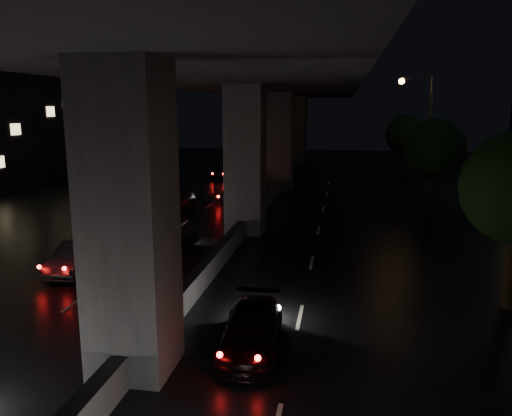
# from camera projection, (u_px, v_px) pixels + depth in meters

# --- Properties ---
(ground) EXTENTS (120.00, 120.00, 0.00)m
(ground) POSITION_uv_depth(u_px,v_px,m) (225.00, 258.00, 22.97)
(ground) COLOR black
(ground) RESTS_ON ground
(viaduct) EXTENTS (12.00, 80.00, 10.50)m
(viaduct) POSITION_uv_depth(u_px,v_px,m) (245.00, 78.00, 26.13)
(viaduct) COLOR #313033
(viaduct) RESTS_ON ground
(median_barrier) EXTENTS (0.45, 70.00, 0.85)m
(median_barrier) POSITION_uv_depth(u_px,v_px,m) (246.00, 224.00, 27.71)
(median_barrier) COLOR #313033
(median_barrier) RESTS_ON ground
(tree_c) EXTENTS (3.80, 3.80, 6.12)m
(tree_c) POSITION_uv_depth(u_px,v_px,m) (435.00, 149.00, 31.85)
(tree_c) COLOR black
(tree_c) RESTS_ON ground
(tree_d) EXTENTS (3.80, 3.80, 6.12)m
(tree_d) POSITION_uv_depth(u_px,v_px,m) (406.00, 135.00, 47.29)
(tree_d) COLOR black
(tree_d) RESTS_ON ground
(streetlight_far) EXTENTS (2.52, 0.44, 9.00)m
(streetlight_far) POSITION_uv_depth(u_px,v_px,m) (422.00, 123.00, 37.35)
(streetlight_far) COLOR #2D2D33
(streetlight_far) RESTS_ON ground
(car_3) EXTENTS (1.91, 4.14, 1.17)m
(car_3) POSITION_uv_depth(u_px,v_px,m) (251.00, 330.00, 14.20)
(car_3) COLOR black
(car_3) RESTS_ON ground
(car_4) EXTENTS (1.69, 3.97, 1.27)m
(car_4) POSITION_uv_depth(u_px,v_px,m) (78.00, 256.00, 21.05)
(car_4) COLOR black
(car_4) RESTS_ON ground
(car_5) EXTENTS (1.91, 3.44, 1.08)m
(car_5) POSITION_uv_depth(u_px,v_px,m) (171.00, 241.00, 23.81)
(car_5) COLOR black
(car_5) RESTS_ON ground
(car_6) EXTENTS (2.09, 3.50, 1.11)m
(car_6) POSITION_uv_depth(u_px,v_px,m) (137.00, 223.00, 27.50)
(car_6) COLOR black
(car_6) RESTS_ON ground
(car_7) EXTENTS (1.94, 4.46, 1.28)m
(car_7) POSITION_uv_depth(u_px,v_px,m) (175.00, 202.00, 33.07)
(car_7) COLOR #27272A
(car_7) RESTS_ON ground
(car_8) EXTENTS (1.93, 3.37, 1.08)m
(car_8) POSITION_uv_depth(u_px,v_px,m) (230.00, 194.00, 36.52)
(car_8) COLOR black
(car_8) RESTS_ON ground
(car_9) EXTENTS (1.53, 4.00, 1.30)m
(car_9) POSITION_uv_depth(u_px,v_px,m) (244.00, 185.00, 40.34)
(car_9) COLOR #534D48
(car_9) RESTS_ON ground
(car_10) EXTENTS (2.34, 4.59, 1.24)m
(car_10) POSITION_uv_depth(u_px,v_px,m) (258.00, 171.00, 49.00)
(car_10) COLOR black
(car_10) RESTS_ON ground
(car_11) EXTENTS (2.95, 4.79, 1.24)m
(car_11) POSITION_uv_depth(u_px,v_px,m) (223.00, 172.00, 48.04)
(car_11) COLOR black
(car_11) RESTS_ON ground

